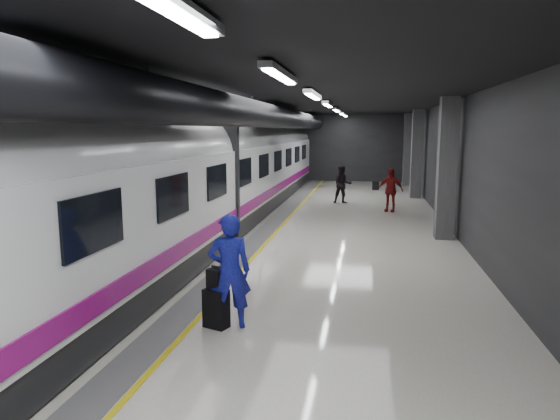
{
  "coord_description": "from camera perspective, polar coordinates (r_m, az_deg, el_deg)",
  "views": [
    {
      "loc": [
        2.08,
        -14.48,
        3.47
      ],
      "look_at": [
        -0.11,
        -2.04,
        1.44
      ],
      "focal_mm": 32.0,
      "sensor_mm": 36.0,
      "label": 1
    }
  ],
  "objects": [
    {
      "name": "ground",
      "position": [
        15.04,
        1.75,
        -4.22
      ],
      "size": [
        40.0,
        40.0,
        0.0
      ],
      "primitive_type": "plane",
      "color": "silver",
      "rests_on": "ground"
    },
    {
      "name": "suitcase_far",
      "position": [
        29.78,
        10.85,
        2.75
      ],
      "size": [
        0.38,
        0.3,
        0.49
      ],
      "primitive_type": "cube",
      "rotation": [
        0.0,
        0.0,
        -0.26
      ],
      "color": "black",
      "rests_on": "ground"
    },
    {
      "name": "traveler_main",
      "position": [
        8.84,
        -5.79,
        -6.99
      ],
      "size": [
        0.86,
        0.7,
        2.05
      ],
      "primitive_type": "imported",
      "rotation": [
        0.0,
        0.0,
        3.46
      ],
      "color": "#1B2DD1",
      "rests_on": "ground"
    },
    {
      "name": "platform_hall",
      "position": [
        15.62,
        1.27,
        9.37
      ],
      "size": [
        10.02,
        40.02,
        4.51
      ],
      "color": "black",
      "rests_on": "ground"
    },
    {
      "name": "traveler_far_a",
      "position": [
        23.94,
        7.15,
        2.92
      ],
      "size": [
        1.01,
        0.86,
        1.82
      ],
      "primitive_type": "imported",
      "rotation": [
        0.0,
        0.0,
        0.2
      ],
      "color": "black",
      "rests_on": "ground"
    },
    {
      "name": "suitcase_main",
      "position": [
        9.07,
        -7.31,
        -11.09
      ],
      "size": [
        0.49,
        0.4,
        0.69
      ],
      "primitive_type": "cube",
      "rotation": [
        0.0,
        0.0,
        -0.36
      ],
      "color": "black",
      "rests_on": "ground"
    },
    {
      "name": "shoulder_bag",
      "position": [
        8.92,
        -7.5,
        -7.86
      ],
      "size": [
        0.31,
        0.23,
        0.36
      ],
      "primitive_type": "cube",
      "rotation": [
        0.0,
        0.0,
        -0.34
      ],
      "color": "black",
      "rests_on": "suitcase_main"
    },
    {
      "name": "train",
      "position": [
        15.49,
        -10.21,
        3.8
      ],
      "size": [
        3.05,
        38.0,
        4.05
      ],
      "color": "black",
      "rests_on": "ground"
    },
    {
      "name": "traveler_far_b",
      "position": [
        21.86,
        12.49,
        2.25
      ],
      "size": [
        1.19,
        0.78,
        1.87
      ],
      "primitive_type": "imported",
      "rotation": [
        0.0,
        0.0,
        -0.32
      ],
      "color": "maroon",
      "rests_on": "ground"
    }
  ]
}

